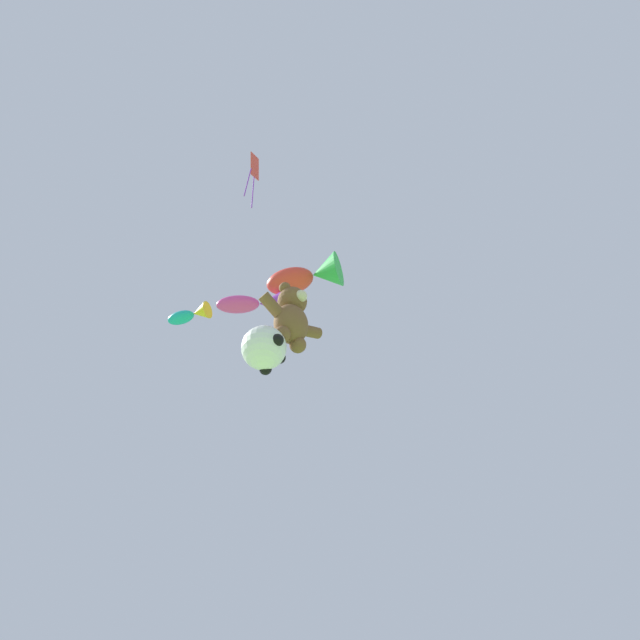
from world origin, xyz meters
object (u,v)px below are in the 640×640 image
(teddy_bear_kite, at_px, (292,317))
(fish_kite_teal, at_px, (191,315))
(soccer_ball_kite, at_px, (264,348))
(fish_kite_magenta, at_px, (255,304))
(diamond_kite, at_px, (254,172))
(fish_kite_crimson, at_px, (308,277))

(teddy_bear_kite, xyz_separation_m, fish_kite_teal, (-0.78, 4.13, 2.54))
(teddy_bear_kite, relative_size, soccer_ball_kite, 1.75)
(soccer_ball_kite, xyz_separation_m, fish_kite_magenta, (0.83, 1.89, 3.63))
(diamond_kite, bearing_deg, fish_kite_magenta, 47.37)
(teddy_bear_kite, distance_m, fish_kite_crimson, 3.34)
(teddy_bear_kite, relative_size, fish_kite_magenta, 1.02)
(teddy_bear_kite, xyz_separation_m, soccer_ball_kite, (-0.52, 0.30, -1.22))
(diamond_kite, bearing_deg, teddy_bear_kite, 10.77)
(soccer_ball_kite, distance_m, fish_kite_magenta, 4.17)
(teddy_bear_kite, height_order, fish_kite_magenta, fish_kite_magenta)
(soccer_ball_kite, relative_size, diamond_kite, 0.45)
(soccer_ball_kite, height_order, fish_kite_magenta, fish_kite_magenta)
(diamond_kite, bearing_deg, soccer_ball_kite, 24.09)
(soccer_ball_kite, relative_size, fish_kite_crimson, 0.45)
(soccer_ball_kite, xyz_separation_m, fish_kite_teal, (-0.26, 3.83, 3.76))
(teddy_bear_kite, xyz_separation_m, fish_kite_crimson, (1.10, 0.64, 3.08))
(teddy_bear_kite, distance_m, diamond_kite, 4.73)
(teddy_bear_kite, bearing_deg, fish_kite_magenta, 82.10)
(teddy_bear_kite, distance_m, fish_kite_magenta, 3.27)
(fish_kite_magenta, bearing_deg, diamond_kite, -132.63)
(fish_kite_teal, relative_size, diamond_kite, 0.60)
(soccer_ball_kite, distance_m, diamond_kite, 5.72)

